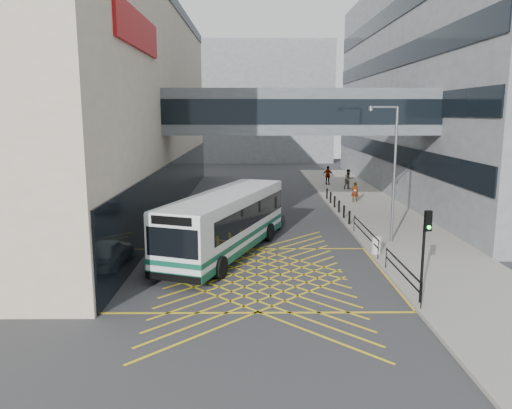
{
  "coord_description": "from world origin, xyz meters",
  "views": [
    {
      "loc": [
        -0.23,
        -22.25,
        7.42
      ],
      "look_at": [
        0.0,
        4.0,
        2.6
      ],
      "focal_mm": 35.0,
      "sensor_mm": 36.0,
      "label": 1
    }
  ],
  "objects_px": {
    "car_silver": "(249,201)",
    "traffic_light": "(425,243)",
    "pedestrian_a": "(355,192)",
    "bus": "(227,221)",
    "car_dark": "(263,222)",
    "pedestrian_c": "(328,175)",
    "pedestrian_b": "(349,179)",
    "street_lamp": "(392,166)",
    "litter_bin": "(377,245)",
    "car_white": "(165,252)"
  },
  "relations": [
    {
      "from": "car_silver",
      "to": "pedestrian_a",
      "type": "distance_m",
      "value": 9.17
    },
    {
      "from": "bus",
      "to": "pedestrian_a",
      "type": "relative_size",
      "value": 7.33
    },
    {
      "from": "car_dark",
      "to": "street_lamp",
      "type": "relative_size",
      "value": 0.59
    },
    {
      "from": "pedestrian_b",
      "to": "pedestrian_c",
      "type": "distance_m",
      "value": 3.46
    },
    {
      "from": "car_dark",
      "to": "litter_bin",
      "type": "bearing_deg",
      "value": 161.92
    },
    {
      "from": "car_white",
      "to": "litter_bin",
      "type": "bearing_deg",
      "value": -175.29
    },
    {
      "from": "car_dark",
      "to": "pedestrian_c",
      "type": "relative_size",
      "value": 2.34
    },
    {
      "from": "car_white",
      "to": "street_lamp",
      "type": "xyz_separation_m",
      "value": [
        12.07,
        3.86,
        3.81
      ]
    },
    {
      "from": "car_silver",
      "to": "car_white",
      "type": "bearing_deg",
      "value": 87.11
    },
    {
      "from": "car_white",
      "to": "litter_bin",
      "type": "distance_m",
      "value": 10.94
    },
    {
      "from": "car_dark",
      "to": "traffic_light",
      "type": "height_order",
      "value": "traffic_light"
    },
    {
      "from": "car_silver",
      "to": "pedestrian_c",
      "type": "bearing_deg",
      "value": -108.85
    },
    {
      "from": "bus",
      "to": "pedestrian_a",
      "type": "height_order",
      "value": "bus"
    },
    {
      "from": "traffic_light",
      "to": "pedestrian_b",
      "type": "bearing_deg",
      "value": 72.9
    },
    {
      "from": "litter_bin",
      "to": "pedestrian_a",
      "type": "xyz_separation_m",
      "value": [
        2.0,
        15.44,
        0.38
      ]
    },
    {
      "from": "car_white",
      "to": "traffic_light",
      "type": "bearing_deg",
      "value": 149.66
    },
    {
      "from": "pedestrian_a",
      "to": "pedestrian_b",
      "type": "distance_m",
      "value": 7.03
    },
    {
      "from": "car_white",
      "to": "pedestrian_c",
      "type": "xyz_separation_m",
      "value": [
        12.12,
        27.1,
        0.42
      ]
    },
    {
      "from": "car_silver",
      "to": "pedestrian_a",
      "type": "height_order",
      "value": "pedestrian_a"
    },
    {
      "from": "car_white",
      "to": "car_dark",
      "type": "xyz_separation_m",
      "value": [
        4.98,
        6.7,
        0.0
      ]
    },
    {
      "from": "car_white",
      "to": "pedestrian_c",
      "type": "height_order",
      "value": "pedestrian_c"
    },
    {
      "from": "bus",
      "to": "street_lamp",
      "type": "xyz_separation_m",
      "value": [
        9.13,
        1.73,
        2.75
      ]
    },
    {
      "from": "bus",
      "to": "car_silver",
      "type": "relative_size",
      "value": 2.67
    },
    {
      "from": "street_lamp",
      "to": "litter_bin",
      "type": "xyz_separation_m",
      "value": [
        -1.24,
        -2.29,
        -3.91
      ]
    },
    {
      "from": "car_white",
      "to": "car_dark",
      "type": "relative_size",
      "value": 0.98
    },
    {
      "from": "bus",
      "to": "litter_bin",
      "type": "relative_size",
      "value": 13.61
    },
    {
      "from": "car_dark",
      "to": "pedestrian_c",
      "type": "xyz_separation_m",
      "value": [
        7.15,
        20.39,
        0.42
      ]
    },
    {
      "from": "car_silver",
      "to": "street_lamp",
      "type": "height_order",
      "value": "street_lamp"
    },
    {
      "from": "bus",
      "to": "car_dark",
      "type": "distance_m",
      "value": 5.11
    },
    {
      "from": "car_silver",
      "to": "litter_bin",
      "type": "relative_size",
      "value": 5.1
    },
    {
      "from": "pedestrian_a",
      "to": "pedestrian_c",
      "type": "bearing_deg",
      "value": -81.47
    },
    {
      "from": "pedestrian_a",
      "to": "car_dark",
      "type": "bearing_deg",
      "value": 57.24
    },
    {
      "from": "street_lamp",
      "to": "pedestrian_a",
      "type": "xyz_separation_m",
      "value": [
        0.75,
        13.15,
        -3.54
      ]
    },
    {
      "from": "bus",
      "to": "traffic_light",
      "type": "xyz_separation_m",
      "value": [
        7.9,
        -7.62,
        0.8
      ]
    },
    {
      "from": "car_white",
      "to": "pedestrian_a",
      "type": "distance_m",
      "value": 21.31
    },
    {
      "from": "car_white",
      "to": "pedestrian_a",
      "type": "relative_size",
      "value": 2.69
    },
    {
      "from": "car_silver",
      "to": "traffic_light",
      "type": "bearing_deg",
      "value": 122.06
    },
    {
      "from": "car_silver",
      "to": "pedestrian_a",
      "type": "bearing_deg",
      "value": -149.23
    },
    {
      "from": "car_silver",
      "to": "pedestrian_c",
      "type": "xyz_separation_m",
      "value": [
        8.04,
        12.87,
        0.42
      ]
    },
    {
      "from": "car_silver",
      "to": "bus",
      "type": "bearing_deg",
      "value": 97.72
    },
    {
      "from": "pedestrian_c",
      "to": "traffic_light",
      "type": "bearing_deg",
      "value": 113.65
    },
    {
      "from": "bus",
      "to": "pedestrian_b",
      "type": "xyz_separation_m",
      "value": [
        10.71,
        21.86,
        -0.64
      ]
    },
    {
      "from": "car_silver",
      "to": "pedestrian_b",
      "type": "relative_size",
      "value": 2.33
    },
    {
      "from": "street_lamp",
      "to": "pedestrian_b",
      "type": "relative_size",
      "value": 3.98
    },
    {
      "from": "car_silver",
      "to": "traffic_light",
      "type": "relative_size",
      "value": 1.21
    },
    {
      "from": "street_lamp",
      "to": "litter_bin",
      "type": "height_order",
      "value": "street_lamp"
    },
    {
      "from": "pedestrian_c",
      "to": "street_lamp",
      "type": "bearing_deg",
      "value": 115.78
    },
    {
      "from": "car_white",
      "to": "pedestrian_b",
      "type": "bearing_deg",
      "value": -123.16
    },
    {
      "from": "car_dark",
      "to": "street_lamp",
      "type": "height_order",
      "value": "street_lamp"
    },
    {
      "from": "litter_bin",
      "to": "pedestrian_c",
      "type": "distance_m",
      "value": 25.57
    }
  ]
}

